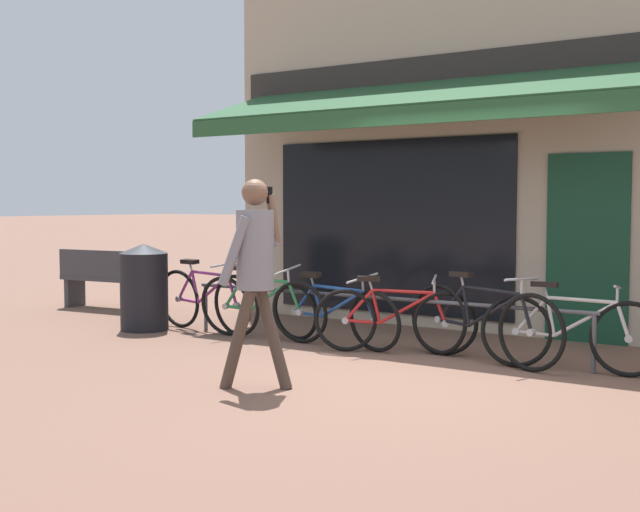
{
  "coord_description": "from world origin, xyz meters",
  "views": [
    {
      "loc": [
        3.26,
        -6.22,
        1.55
      ],
      "look_at": [
        -0.87,
        0.08,
        1.05
      ],
      "focal_mm": 45.0,
      "sensor_mm": 36.0,
      "label": 1
    }
  ],
  "objects_px": {
    "bicycle_red": "(394,319)",
    "park_bench": "(108,278)",
    "bicycle_blue": "(333,314)",
    "litter_bin": "(144,287)",
    "bicycle_silver": "(570,332)",
    "bicycle_purple": "(206,300)",
    "bicycle_black": "(482,323)",
    "bicycle_green": "(261,307)",
    "pedestrian_adult": "(255,258)"
  },
  "relations": [
    {
      "from": "bicycle_blue",
      "to": "bicycle_red",
      "type": "distance_m",
      "value": 0.76
    },
    {
      "from": "bicycle_blue",
      "to": "bicycle_red",
      "type": "relative_size",
      "value": 1.1
    },
    {
      "from": "bicycle_blue",
      "to": "litter_bin",
      "type": "height_order",
      "value": "litter_bin"
    },
    {
      "from": "bicycle_black",
      "to": "park_bench",
      "type": "height_order",
      "value": "park_bench"
    },
    {
      "from": "bicycle_purple",
      "to": "litter_bin",
      "type": "height_order",
      "value": "litter_bin"
    },
    {
      "from": "bicycle_green",
      "to": "park_bench",
      "type": "relative_size",
      "value": 1.06
    },
    {
      "from": "bicycle_black",
      "to": "bicycle_green",
      "type": "bearing_deg",
      "value": -161.24
    },
    {
      "from": "pedestrian_adult",
      "to": "litter_bin",
      "type": "xyz_separation_m",
      "value": [
        -3.05,
        1.72,
        -0.56
      ]
    },
    {
      "from": "bicycle_green",
      "to": "park_bench",
      "type": "distance_m",
      "value": 3.54
    },
    {
      "from": "bicycle_silver",
      "to": "bicycle_red",
      "type": "bearing_deg",
      "value": 176.14
    },
    {
      "from": "litter_bin",
      "to": "park_bench",
      "type": "xyz_separation_m",
      "value": [
        -1.81,
        1.05,
        -0.07
      ]
    },
    {
      "from": "bicycle_purple",
      "to": "bicycle_green",
      "type": "distance_m",
      "value": 0.89
    },
    {
      "from": "park_bench",
      "to": "pedestrian_adult",
      "type": "bearing_deg",
      "value": -34.6
    },
    {
      "from": "litter_bin",
      "to": "bicycle_red",
      "type": "bearing_deg",
      "value": 5.01
    },
    {
      "from": "bicycle_purple",
      "to": "bicycle_blue",
      "type": "height_order",
      "value": "bicycle_purple"
    },
    {
      "from": "pedestrian_adult",
      "to": "litter_bin",
      "type": "height_order",
      "value": "pedestrian_adult"
    },
    {
      "from": "bicycle_black",
      "to": "bicycle_silver",
      "type": "distance_m",
      "value": 0.83
    },
    {
      "from": "bicycle_black",
      "to": "pedestrian_adult",
      "type": "relative_size",
      "value": 1.01
    },
    {
      "from": "bicycle_silver",
      "to": "litter_bin",
      "type": "distance_m",
      "value": 5.07
    },
    {
      "from": "bicycle_silver",
      "to": "litter_bin",
      "type": "height_order",
      "value": "litter_bin"
    },
    {
      "from": "park_bench",
      "to": "bicycle_black",
      "type": "bearing_deg",
      "value": -11.57
    },
    {
      "from": "bicycle_purple",
      "to": "pedestrian_adult",
      "type": "height_order",
      "value": "pedestrian_adult"
    },
    {
      "from": "bicycle_black",
      "to": "pedestrian_adult",
      "type": "bearing_deg",
      "value": -103.74
    },
    {
      "from": "pedestrian_adult",
      "to": "park_bench",
      "type": "height_order",
      "value": "pedestrian_adult"
    },
    {
      "from": "bicycle_red",
      "to": "bicycle_silver",
      "type": "bearing_deg",
      "value": -17.68
    },
    {
      "from": "bicycle_blue",
      "to": "litter_bin",
      "type": "bearing_deg",
      "value": -165.86
    },
    {
      "from": "bicycle_blue",
      "to": "litter_bin",
      "type": "distance_m",
      "value": 2.55
    },
    {
      "from": "bicycle_black",
      "to": "park_bench",
      "type": "relative_size",
      "value": 1.09
    },
    {
      "from": "bicycle_purple",
      "to": "bicycle_red",
      "type": "bearing_deg",
      "value": 6.4
    },
    {
      "from": "bicycle_black",
      "to": "park_bench",
      "type": "bearing_deg",
      "value": -170.89
    },
    {
      "from": "bicycle_red",
      "to": "bicycle_black",
      "type": "bearing_deg",
      "value": -17.88
    },
    {
      "from": "bicycle_red",
      "to": "bicycle_silver",
      "type": "xyz_separation_m",
      "value": [
        1.76,
        0.12,
        0.01
      ]
    },
    {
      "from": "bicycle_green",
      "to": "bicycle_black",
      "type": "xyz_separation_m",
      "value": [
        2.59,
        0.13,
        0.01
      ]
    },
    {
      "from": "bicycle_purple",
      "to": "pedestrian_adult",
      "type": "distance_m",
      "value": 3.14
    },
    {
      "from": "bicycle_purple",
      "to": "bicycle_red",
      "type": "xyz_separation_m",
      "value": [
        2.54,
        -0.0,
        -0.03
      ]
    },
    {
      "from": "bicycle_purple",
      "to": "bicycle_blue",
      "type": "distance_m",
      "value": 1.79
    },
    {
      "from": "bicycle_blue",
      "to": "pedestrian_adult",
      "type": "bearing_deg",
      "value": -68.38
    },
    {
      "from": "pedestrian_adult",
      "to": "park_bench",
      "type": "bearing_deg",
      "value": 139.7
    },
    {
      "from": "pedestrian_adult",
      "to": "park_bench",
      "type": "relative_size",
      "value": 1.08
    },
    {
      "from": "park_bench",
      "to": "bicycle_silver",
      "type": "bearing_deg",
      "value": -10.28
    },
    {
      "from": "bicycle_red",
      "to": "litter_bin",
      "type": "relative_size",
      "value": 1.52
    },
    {
      "from": "bicycle_silver",
      "to": "pedestrian_adult",
      "type": "height_order",
      "value": "pedestrian_adult"
    },
    {
      "from": "bicycle_purple",
      "to": "bicycle_green",
      "type": "height_order",
      "value": "bicycle_purple"
    },
    {
      "from": "bicycle_silver",
      "to": "pedestrian_adult",
      "type": "xyz_separation_m",
      "value": [
        -2.0,
        -2.13,
        0.73
      ]
    },
    {
      "from": "bicycle_blue",
      "to": "litter_bin",
      "type": "relative_size",
      "value": 1.68
    },
    {
      "from": "bicycle_silver",
      "to": "litter_bin",
      "type": "relative_size",
      "value": 1.59
    },
    {
      "from": "bicycle_purple",
      "to": "park_bench",
      "type": "xyz_separation_m",
      "value": [
        -2.55,
        0.76,
        0.07
      ]
    },
    {
      "from": "bicycle_red",
      "to": "park_bench",
      "type": "height_order",
      "value": "park_bench"
    },
    {
      "from": "bicycle_red",
      "to": "bicycle_black",
      "type": "xyz_separation_m",
      "value": [
        0.93,
        0.06,
        0.03
      ]
    },
    {
      "from": "bicycle_black",
      "to": "pedestrian_adult",
      "type": "xyz_separation_m",
      "value": [
        -1.17,
        -2.07,
        0.7
      ]
    }
  ]
}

